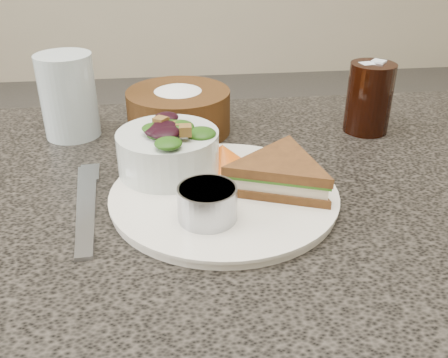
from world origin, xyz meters
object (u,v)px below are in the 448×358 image
sandwich (280,174)px  water_glass (68,96)px  bread_basket (178,104)px  cola_glass (370,95)px  salad_bowl (168,145)px  dinner_plate (224,196)px  dressing_ramekin (207,204)px

sandwich → water_glass: bearing=161.8°
bread_basket → cola_glass: cola_glass is taller
salad_bowl → cola_glass: 0.35m
dinner_plate → sandwich: (0.07, -0.00, 0.03)m
cola_glass → dinner_plate: bearing=-142.8°
dressing_ramekin → cola_glass: 0.38m
dinner_plate → water_glass: size_ratio=2.15×
sandwich → bread_basket: size_ratio=0.92×
dressing_ramekin → cola_glass: bearing=42.0°
dinner_plate → water_glass: 0.33m
salad_bowl → dinner_plate: bearing=-43.9°
salad_bowl → cola_glass: size_ratio=1.08×
salad_bowl → bread_basket: bread_basket is taller
dressing_ramekin → cola_glass: (0.28, 0.25, 0.03)m
sandwich → dinner_plate: bearing=-159.3°
dressing_ramekin → bread_basket: 0.29m
salad_bowl → water_glass: (-0.15, 0.17, 0.01)m
dinner_plate → sandwich: sandwich is taller
cola_glass → sandwich: bearing=-133.7°
cola_glass → water_glass: 0.48m
water_glass → bread_basket: bearing=-1.9°
dressing_ramekin → dinner_plate: bearing=66.5°
dressing_ramekin → salad_bowl: bearing=108.3°
bread_basket → water_glass: 0.17m
sandwich → salad_bowl: 0.15m
sandwich → cola_glass: 0.27m
salad_bowl → dressing_ramekin: (0.04, -0.12, -0.02)m
sandwich → water_glass: (-0.29, 0.23, 0.03)m
salad_bowl → bread_basket: bearing=83.2°
bread_basket → cola_glass: (0.30, -0.03, 0.02)m
sandwich → dressing_ramekin: same height
sandwich → salad_bowl: (-0.14, 0.06, 0.02)m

